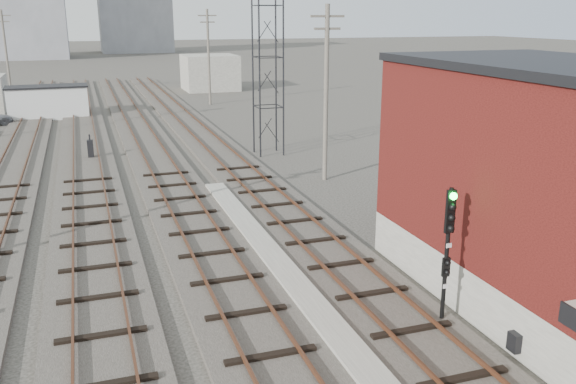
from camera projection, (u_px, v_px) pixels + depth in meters
name	position (u px, v px, depth m)	size (l,w,h in m)	color
ground	(141.00, 105.00, 59.68)	(320.00, 320.00, 0.00)	#282621
track_right	(209.00, 143.00, 41.31)	(3.20, 90.00, 0.39)	#332D28
track_mid_right	(149.00, 147.00, 40.09)	(3.20, 90.00, 0.39)	#332D28
track_mid_left	(86.00, 151.00, 38.86)	(3.20, 90.00, 0.39)	#332D28
track_left	(18.00, 156.00, 37.63)	(3.20, 90.00, 0.39)	#332D28
platform_curb	(314.00, 309.00, 17.96)	(0.90, 28.00, 0.26)	gray
brick_building	(570.00, 192.00, 17.31)	(6.54, 12.20, 7.22)	gray
lattice_tower	(268.00, 32.00, 36.53)	(1.60, 1.60, 15.00)	black
utility_pole_left_c	(6.00, 51.00, 63.59)	(1.80, 0.24, 9.00)	#595147
utility_pole_right_a	(326.00, 89.00, 31.23)	(1.80, 0.24, 9.00)	#595147
utility_pole_right_b	(209.00, 55.00, 58.51)	(1.80, 0.24, 9.00)	#595147
shed_right	(210.00, 72.00, 70.98)	(6.00, 6.00, 4.00)	gray
signal_mast	(448.00, 247.00, 16.65)	(0.40, 0.41, 4.04)	gray
switch_stand	(91.00, 149.00, 36.69)	(0.36, 0.36, 1.47)	black
site_trailer	(48.00, 102.00, 51.41)	(6.66, 3.11, 2.76)	silver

